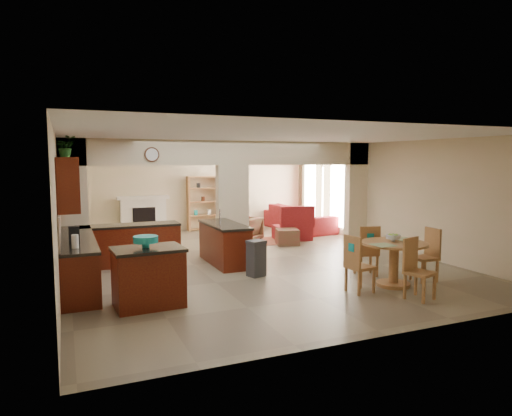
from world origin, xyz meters
name	(u,v)px	position (x,y,z in m)	size (l,w,h in m)	color
floor	(247,260)	(0.00, 0.00, 0.00)	(10.00, 10.00, 0.00)	#796E54
ceiling	(247,139)	(0.00, 0.00, 2.80)	(10.00, 10.00, 0.00)	white
wall_back	(191,188)	(0.00, 5.00, 1.40)	(8.00, 8.00, 0.00)	beige
wall_front	(390,232)	(0.00, -5.00, 1.40)	(8.00, 8.00, 0.00)	beige
wall_left	(58,207)	(-4.00, 0.00, 1.40)	(10.00, 10.00, 0.00)	beige
wall_right	(388,195)	(4.00, 0.00, 1.40)	(10.00, 10.00, 0.00)	beige
partition_left_pier	(73,202)	(-3.70, 1.00, 1.40)	(0.60, 0.25, 2.80)	beige
partition_center_pier	(232,209)	(0.00, 1.00, 1.10)	(0.80, 0.25, 2.20)	beige
partition_right_pier	(356,193)	(3.70, 1.00, 1.40)	(0.60, 0.25, 2.80)	beige
partition_header	(232,153)	(0.00, 1.00, 2.50)	(8.00, 0.25, 0.60)	beige
kitchen_counter	(100,254)	(-3.26, -0.25, 0.46)	(2.52, 3.29, 1.48)	#410907
upper_cabinets	(67,183)	(-3.82, -0.80, 1.92)	(0.35, 2.40, 0.90)	#410907
peninsula	(224,243)	(-0.60, -0.11, 0.46)	(0.70, 1.85, 0.91)	#410907
wall_clock	(152,155)	(-2.00, 0.85, 2.45)	(0.34, 0.34, 0.03)	#4A2918
rug	(259,242)	(1.20, 2.10, 0.01)	(1.60, 1.30, 0.01)	brown
fireplace	(143,215)	(-1.60, 4.83, 0.61)	(1.60, 0.35, 1.20)	white
shelving_unit	(203,203)	(0.35, 4.82, 0.90)	(1.00, 0.32, 1.80)	#965D33
window_a	(338,196)	(3.97, 2.30, 1.20)	(0.02, 0.90, 1.90)	white
window_b	(311,193)	(3.97, 4.00, 1.20)	(0.02, 0.90, 1.90)	white
glazed_door	(324,199)	(3.97, 3.15, 1.05)	(0.02, 0.70, 2.10)	white
drape_a_left	(348,198)	(3.93, 1.70, 1.20)	(0.10, 0.28, 2.30)	#3D1C18
drape_a_right	(327,195)	(3.93, 2.90, 1.20)	(0.10, 0.28, 2.30)	#3D1C18
drape_b_left	(319,194)	(3.93, 3.40, 1.20)	(0.10, 0.28, 2.30)	#3D1C18
drape_b_right	(302,192)	(3.93, 4.60, 1.20)	(0.10, 0.28, 2.30)	#3D1C18
ceiling_fan	(256,152)	(1.50, 3.00, 2.56)	(1.00, 1.00, 0.10)	white
kitchen_island	(148,277)	(-2.70, -2.51, 0.48)	(1.14, 0.84, 0.95)	#410907
teal_bowl	(146,242)	(-2.72, -2.48, 1.04)	(0.39, 0.39, 0.18)	teal
trash_can	(256,260)	(-0.38, -1.44, 0.33)	(0.32, 0.27, 0.67)	#303032
dining_table	(394,257)	(1.68, -3.08, 0.54)	(1.20, 1.20, 0.82)	#965D33
fruit_bowl	(393,238)	(1.72, -3.01, 0.89)	(0.27, 0.27, 0.14)	#6BAB24
sofa	(299,218)	(3.30, 3.59, 0.41)	(1.11, 2.83, 0.83)	maroon
chaise	(292,233)	(2.25, 2.08, 0.20)	(1.01, 0.83, 0.40)	maroon
armchair	(246,229)	(0.88, 2.33, 0.35)	(0.75, 0.77, 0.70)	maroon
ottoman	(287,237)	(1.75, 1.41, 0.22)	(0.59, 0.59, 0.43)	maroon
plant	(65,147)	(-3.82, 0.05, 2.58)	(0.38, 0.33, 0.43)	#134813
chair_north	(368,249)	(1.67, -2.31, 0.55)	(0.51, 0.51, 1.02)	#965D33
chair_east	(428,252)	(2.53, -3.04, 0.55)	(0.44, 0.44, 1.02)	#965D33
chair_south	(416,266)	(1.51, -3.84, 0.55)	(0.53, 0.53, 1.02)	#965D33
chair_west	(357,262)	(0.78, -3.19, 0.55)	(0.46, 0.46, 1.02)	#965D33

